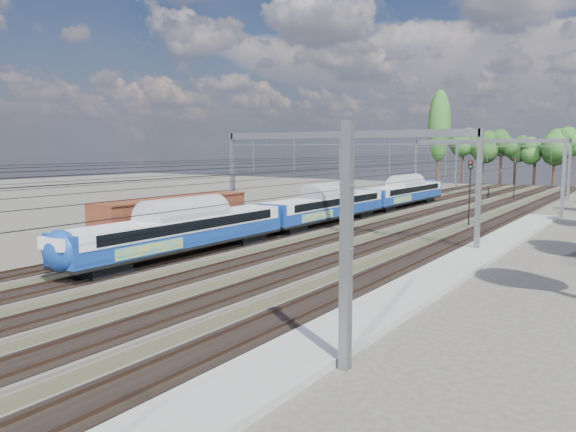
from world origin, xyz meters
The scene contains 10 objects.
track_bed centered at (0.00, 45.00, 0.10)m, with size 21.00×130.00×0.34m.
platform centered at (12.00, 20.00, 0.15)m, with size 3.00×70.00×0.30m, color gray.
catenary centered at (0.33, 52.69, 6.40)m, with size 25.65×130.00×9.00m.
tree_belt centered at (5.14, 94.19, 8.31)m, with size 38.96×99.27×12.11m.
poplar centered at (-14.50, 98.00, 11.89)m, with size 4.40×4.40×19.04m.
emu_train centered at (-4.50, 35.69, 2.44)m, with size 2.83×60.00×4.15m.
freight_boxcar centered at (-9.00, 19.71, 2.24)m, with size 2.95×14.24×3.67m.
worker centered at (1.20, 74.69, 0.92)m, with size 0.67×0.44×1.84m, color black.
signal_near centered at (4.76, 74.79, 3.95)m, with size 0.41×0.37×6.24m.
signal_far centered at (6.95, 44.03, 4.02)m, with size 0.45×0.42×6.36m.
Camera 1 is at (22.46, -11.58, 7.58)m, focal length 35.00 mm.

